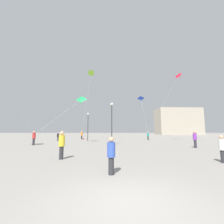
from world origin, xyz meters
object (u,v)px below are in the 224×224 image
at_px(person_in_teal, 148,135).
at_px(person_in_white, 222,148).
at_px(person_in_black, 58,136).
at_px(person_in_red, 34,137).
at_px(kite_cobalt_delta, 141,99).
at_px(kite_lime_delta, 91,74).
at_px(building_left_hall, 178,122).
at_px(person_in_purple, 195,138).
at_px(kite_emerald_delta, 81,100).
at_px(lamppost_east, 112,117).
at_px(handbag_beside_flyer, 83,139).
at_px(person_in_blue, 111,154).
at_px(kite_crimson_diamond, 178,76).
at_px(person_in_yellow, 62,144).
at_px(lamppost_west, 88,122).
at_px(person_in_orange, 82,135).

bearing_deg(person_in_teal, person_in_white, 159.62).
distance_m(person_in_white, person_in_black, 25.10).
distance_m(person_in_red, kite_cobalt_delta, 24.26).
bearing_deg(person_in_white, person_in_teal, -164.66).
xyz_separation_m(kite_lime_delta, building_left_hall, (39.56, 45.31, -7.90)).
bearing_deg(person_in_purple, kite_emerald_delta, 132.80).
distance_m(lamppost_east, handbag_beside_flyer, 15.72).
distance_m(person_in_blue, kite_crimson_diamond, 24.77).
bearing_deg(kite_lime_delta, person_in_purple, -50.41).
xyz_separation_m(kite_emerald_delta, building_left_hall, (39.85, 55.12, 0.10)).
bearing_deg(building_left_hall, person_in_white, -112.64).
height_order(person_in_yellow, lamppost_west, lamppost_west).
bearing_deg(person_in_red, kite_lime_delta, 132.52).
relative_size(person_in_yellow, lamppost_west, 0.35).
distance_m(kite_emerald_delta, kite_lime_delta, 12.67).
height_order(kite_emerald_delta, kite_crimson_diamond, kite_crimson_diamond).
relative_size(person_in_teal, kite_cobalt_delta, 0.20).
relative_size(person_in_yellow, person_in_teal, 1.07).
xyz_separation_m(person_in_red, handbag_beside_flyer, (4.10, 13.74, -0.89)).
xyz_separation_m(person_in_purple, building_left_hall, (26.11, 61.57, 5.66)).
bearing_deg(person_in_blue, building_left_hall, -69.40).
height_order(person_in_purple, lamppost_west, lamppost_west).
bearing_deg(kite_emerald_delta, person_in_red, -150.91).
bearing_deg(person_in_purple, kite_cobalt_delta, 73.77).
height_order(person_in_orange, building_left_hall, building_left_hall).
bearing_deg(lamppost_east, person_in_white, -60.25).
bearing_deg(lamppost_east, kite_cobalt_delta, 64.98).
xyz_separation_m(building_left_hall, handbag_beside_flyer, (-41.11, -44.36, -6.54)).
bearing_deg(person_in_white, person_in_yellow, -78.80).
distance_m(person_in_teal, lamppost_west, 12.38).
distance_m(person_in_yellow, lamppost_west, 18.67).
height_order(person_in_black, kite_cobalt_delta, kite_cobalt_delta).
bearing_deg(kite_lime_delta, lamppost_east, -71.45).
relative_size(person_in_white, lamppost_west, 0.30).
height_order(person_in_teal, kite_lime_delta, kite_lime_delta).
height_order(person_in_teal, kite_cobalt_delta, kite_cobalt_delta).
xyz_separation_m(person_in_white, kite_emerald_delta, (-10.93, 14.23, 5.70)).
distance_m(person_in_black, kite_crimson_diamond, 24.04).
bearing_deg(lamppost_east, lamppost_west, 115.84).
bearing_deg(person_in_white, person_in_red, -105.85).
xyz_separation_m(person_in_yellow, kite_emerald_delta, (-1.29, 12.94, 5.57)).
distance_m(person_in_orange, kite_emerald_delta, 12.13).
bearing_deg(person_in_white, handbag_beside_flyer, -135.21).
xyz_separation_m(person_in_purple, kite_lime_delta, (-13.45, 16.26, 13.56)).
relative_size(person_in_orange, kite_lime_delta, 0.13).
height_order(person_in_blue, handbag_beside_flyer, person_in_blue).
distance_m(person_in_purple, kite_crimson_diamond, 13.96).
relative_size(person_in_yellow, person_in_red, 0.98).
xyz_separation_m(person_in_red, building_left_hall, (45.21, 58.10, 5.65)).
relative_size(person_in_purple, person_in_black, 1.15).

